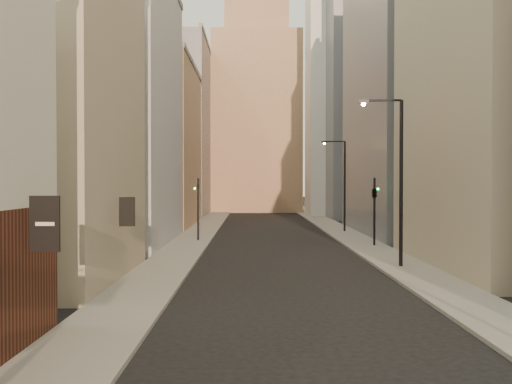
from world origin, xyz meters
name	(u,v)px	position (x,y,z in m)	size (l,w,h in m)	color
sidewalk_left	(204,229)	(-6.50, 55.00, 0.07)	(3.00, 140.00, 0.15)	gray
sidewalk_right	(335,229)	(6.50, 55.00, 0.07)	(3.00, 140.00, 0.15)	gray
left_bldg_beige	(37,113)	(-12.00, 26.00, 8.00)	(8.00, 12.00, 16.00)	tan
left_bldg_grey	(116,112)	(-12.00, 42.00, 10.00)	(8.00, 16.00, 20.00)	#A1A1A7
left_bldg_tan	(156,146)	(-12.00, 60.00, 8.50)	(8.00, 18.00, 17.00)	#997457
left_bldg_wingrid	(180,131)	(-12.00, 80.00, 12.00)	(8.00, 20.00, 24.00)	gray
right_bldg_beige	(503,85)	(12.00, 30.00, 10.00)	(8.00, 16.00, 20.00)	tan
right_bldg_wingrid	(405,90)	(12.00, 50.00, 13.00)	(8.00, 20.00, 26.00)	gray
highrise	(394,31)	(18.00, 78.00, 25.66)	(21.00, 23.00, 51.20)	gray
clock_tower	(256,103)	(-1.00, 92.00, 17.63)	(14.00, 14.00, 44.90)	#997457
white_tower	(336,82)	(10.00, 78.00, 18.61)	(8.00, 8.00, 41.50)	silver
streetlamp_mid	(397,172)	(6.06, 29.58, 5.24)	(2.41, 0.37, 9.18)	black
streetlamp_far	(342,180)	(6.60, 51.44, 4.86)	(2.23, 0.34, 8.51)	black
traffic_light_left	(198,196)	(-5.98, 43.34, 3.62)	(0.60, 0.54, 5.00)	black
traffic_light_right	(374,194)	(7.04, 39.69, 3.83)	(0.76, 0.76, 5.00)	black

